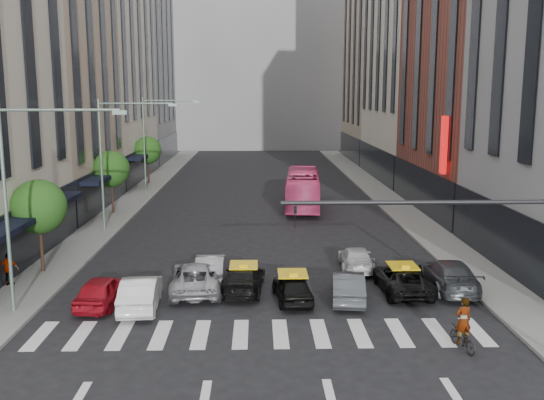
{
  "coord_description": "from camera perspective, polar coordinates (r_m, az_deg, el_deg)",
  "views": [
    {
      "loc": [
        -0.29,
        -21.53,
        9.54
      ],
      "look_at": [
        0.46,
        9.78,
        4.0
      ],
      "focal_mm": 40.0,
      "sensor_mm": 36.0,
      "label": 1
    }
  ],
  "objects": [
    {
      "name": "car_silver",
      "position": [
        29.92,
        -7.22,
        -7.21
      ],
      "size": [
        2.78,
        5.31,
        1.43
      ],
      "primitive_type": "imported",
      "rotation": [
        0.0,
        0.0,
        3.22
      ],
      "color": "#A8A8AE",
      "rests_on": "ground"
    },
    {
      "name": "bus",
      "position": [
        51.11,
        2.92,
        1.05
      ],
      "size": [
        3.5,
        11.43,
        3.14
      ],
      "primitive_type": "imported",
      "rotation": [
        0.0,
        0.0,
        3.06
      ],
      "color": "#EB4581",
      "rests_on": "ground"
    },
    {
      "name": "car_grey_mid",
      "position": [
        28.68,
        7.17,
        -8.04
      ],
      "size": [
        1.89,
        4.29,
        1.37
      ],
      "primitive_type": "imported",
      "rotation": [
        0.0,
        0.0,
        3.03
      ],
      "color": "#3C4044",
      "rests_on": "ground"
    },
    {
      "name": "tree_far",
      "position": [
        64.83,
        -11.64,
        4.62
      ],
      "size": [
        2.88,
        2.88,
        4.95
      ],
      "color": "black",
      "rests_on": "sidewalk_left"
    },
    {
      "name": "motorcycle",
      "position": [
        24.44,
        17.47,
        -12.3
      ],
      "size": [
        0.96,
        1.79,
        0.9
      ],
      "primitive_type": "imported",
      "rotation": [
        0.0,
        0.0,
        3.36
      ],
      "color": "black",
      "rests_on": "ground"
    },
    {
      "name": "traffic_signal",
      "position": [
        22.6,
        19.39,
        -3.51
      ],
      "size": [
        10.1,
        0.2,
        6.0
      ],
      "color": "black",
      "rests_on": "ground"
    },
    {
      "name": "car_row2_right",
      "position": [
        33.62,
        7.9,
        -5.46
      ],
      "size": [
        1.94,
        4.33,
        1.23
      ],
      "primitive_type": "imported",
      "rotation": [
        0.0,
        0.0,
        3.09
      ],
      "color": "silver",
      "rests_on": "ground"
    },
    {
      "name": "building_left_d",
      "position": [
        88.29,
        -12.63,
        13.34
      ],
      "size": [
        8.0,
        18.0,
        30.0
      ],
      "primitive_type": "cube",
      "color": "gray",
      "rests_on": "ground"
    },
    {
      "name": "taxi_right",
      "position": [
        30.23,
        12.16,
        -7.3
      ],
      "size": [
        2.26,
        4.75,
        1.31
      ],
      "primitive_type": "imported",
      "rotation": [
        0.0,
        0.0,
        3.16
      ],
      "color": "black",
      "rests_on": "ground"
    },
    {
      "name": "taxi_left",
      "position": [
        29.68,
        -2.67,
        -7.39
      ],
      "size": [
        2.21,
        4.67,
        1.32
      ],
      "primitive_type": "imported",
      "rotation": [
        0.0,
        0.0,
        3.06
      ],
      "color": "black",
      "rests_on": "ground"
    },
    {
      "name": "liberty_sign",
      "position": [
        43.63,
        15.87,
        5.0
      ],
      "size": [
        0.3,
        0.7,
        4.0
      ],
      "color": "red",
      "rests_on": "ground"
    },
    {
      "name": "sidewalk_right",
      "position": [
        53.7,
        11.33,
        -0.32
      ],
      "size": [
        3.0,
        96.0,
        0.15
      ],
      "primitive_type": "cube",
      "color": "slate",
      "rests_on": "ground"
    },
    {
      "name": "car_row2_left",
      "position": [
        31.64,
        -5.79,
        -6.3
      ],
      "size": [
        1.49,
        4.11,
        1.35
      ],
      "primitive_type": "imported",
      "rotation": [
        0.0,
        0.0,
        3.16
      ],
      "color": "#98989D",
      "rests_on": "ground"
    },
    {
      "name": "rider",
      "position": [
        23.97,
        17.64,
        -9.32
      ],
      "size": [
        0.73,
        0.56,
        1.8
      ],
      "primitive_type": "imported",
      "rotation": [
        0.0,
        0.0,
        3.36
      ],
      "color": "gray",
      "rests_on": "motorcycle"
    },
    {
      "name": "car_red",
      "position": [
        28.85,
        -15.74,
        -8.22
      ],
      "size": [
        1.9,
        4.16,
        1.39
      ],
      "primitive_type": "imported",
      "rotation": [
        0.0,
        0.0,
        3.08
      ],
      "color": "#A00E1A",
      "rests_on": "ground"
    },
    {
      "name": "building_right_d",
      "position": [
        88.35,
        10.16,
        12.78
      ],
      "size": [
        8.0,
        18.0,
        28.0
      ],
      "primitive_type": "cube",
      "color": "tan",
      "rests_on": "ground"
    },
    {
      "name": "streetlamp_mid",
      "position": [
        42.81,
        -14.6,
        4.84
      ],
      "size": [
        5.38,
        0.25,
        9.0
      ],
      "color": "gray",
      "rests_on": "sidewalk_left"
    },
    {
      "name": "tree_near",
      "position": [
        34.07,
        -21.1,
        -0.6
      ],
      "size": [
        2.88,
        2.88,
        4.95
      ],
      "color": "black",
      "rests_on": "sidewalk_left"
    },
    {
      "name": "building_left_b",
      "position": [
        52.33,
        -20.48,
        12.11
      ],
      "size": [
        8.0,
        16.0,
        24.0
      ],
      "primitive_type": "cube",
      "color": "tan",
      "rests_on": "ground"
    },
    {
      "name": "tree_mid",
      "position": [
        49.25,
        -14.9,
        2.83
      ],
      "size": [
        2.88,
        2.88,
        4.95
      ],
      "color": "black",
      "rests_on": "sidewalk_left"
    },
    {
      "name": "sidewalk_left",
      "position": [
        53.57,
        -13.43,
        -0.42
      ],
      "size": [
        3.0,
        96.0,
        0.15
      ],
      "primitive_type": "cube",
      "color": "slate",
      "rests_on": "ground"
    },
    {
      "name": "building_left_c",
      "position": [
        70.07,
        -15.84,
        16.6
      ],
      "size": [
        8.0,
        20.0,
        36.0
      ],
      "primitive_type": "cube",
      "color": "beige",
      "rests_on": "ground"
    },
    {
      "name": "building_right_b",
      "position": [
        51.63,
        18.71,
        13.36
      ],
      "size": [
        8.0,
        18.0,
        26.0
      ],
      "primitive_type": "cube",
      "color": "brown",
      "rests_on": "ground"
    },
    {
      "name": "ground",
      "position": [
        23.55,
        -0.57,
        -13.87
      ],
      "size": [
        160.0,
        160.0,
        0.0
      ],
      "primitive_type": "plane",
      "color": "black",
      "rests_on": "ground"
    },
    {
      "name": "car_grey_curb",
      "position": [
        31.13,
        16.33,
        -6.78
      ],
      "size": [
        2.3,
        5.25,
        1.5
      ],
      "primitive_type": "imported",
      "rotation": [
        0.0,
        0.0,
        3.1
      ],
      "color": "#383B3E",
      "rests_on": "ground"
    },
    {
      "name": "car_white_front",
      "position": [
        28.07,
        -12.25,
        -8.49
      ],
      "size": [
        1.83,
        4.56,
        1.47
      ],
      "primitive_type": "imported",
      "rotation": [
        0.0,
        0.0,
        3.2
      ],
      "color": "silver",
      "rests_on": "ground"
    },
    {
      "name": "taxi_center",
      "position": [
        28.34,
        1.95,
        -8.24
      ],
      "size": [
        1.95,
        3.99,
        1.31
      ],
      "primitive_type": "imported",
      "rotation": [
        0.0,
        0.0,
        3.25
      ],
      "color": "black",
      "rests_on": "ground"
    },
    {
      "name": "pedestrian_far",
      "position": [
        32.78,
        -23.51,
        -5.98
      ],
      "size": [
        0.96,
        0.41,
        1.63
      ],
      "primitive_type": "imported",
      "rotation": [
        0.0,
        0.0,
        3.13
      ],
      "color": "gray",
      "rests_on": "sidewalk_left"
    },
    {
      "name": "streetlamp_far",
      "position": [
        58.46,
        -11.05,
        6.28
      ],
      "size": [
        5.38,
        0.25,
        9.0
      ],
      "color": "gray",
      "rests_on": "sidewalk_left"
    },
    {
      "name": "building_far",
      "position": [
        106.86,
        -1.26,
        14.57
      ],
      "size": [
        30.0,
        10.0,
        36.0
      ],
      "primitive_type": "cube",
      "color": "gray",
      "rests_on": "ground"
    },
    {
      "name": "streetlamp_near",
      "position": [
        27.57,
        -22.09,
        1.71
      ],
      "size": [
        5.38,
        0.25,
        9.0
      ],
      "color": "gray",
      "rests_on": "sidewalk_left"
    }
  ]
}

